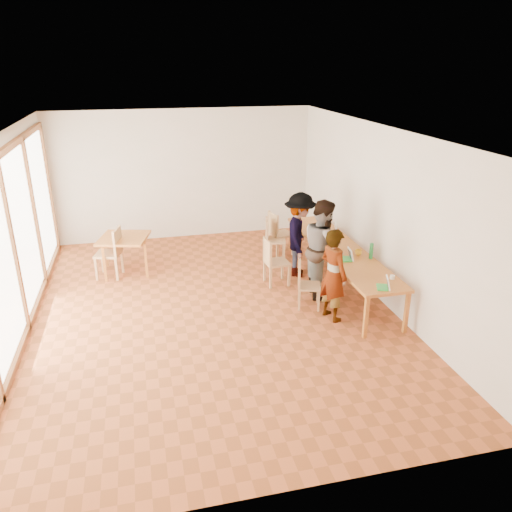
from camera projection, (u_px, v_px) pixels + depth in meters
The scene contains 25 objects.
ground at pixel (212, 310), 8.56m from camera, with size 8.00×8.00×0.00m, color #AE542A.
wall_back at pixel (184, 175), 11.62m from camera, with size 6.00×0.10×3.00m, color silver.
wall_front at pixel (275, 366), 4.39m from camera, with size 6.00×0.10×3.00m, color silver.
wall_right at pixel (380, 215), 8.65m from camera, with size 0.10×8.00×3.00m, color silver.
window_wall at pixel (10, 242), 7.37m from camera, with size 0.10×8.00×3.00m, color white.
ceiling at pixel (205, 131), 7.45m from camera, with size 6.00×8.00×0.04m, color white.
communal_table at pixel (339, 250), 9.29m from camera, with size 0.80×4.00×0.75m.
side_table at pixel (124, 241), 9.86m from camera, with size 0.90×0.90×0.75m.
chair_near at pixel (304, 280), 8.51m from camera, with size 0.48×0.48×0.44m.
chair_mid at pixel (272, 257), 9.35m from camera, with size 0.45×0.45×0.49m.
chair_far at pixel (271, 235), 10.55m from camera, with size 0.50×0.50×0.48m.
chair_empty at pixel (277, 229), 10.81m from camera, with size 0.53×0.53×0.51m.
chair_spare at pixel (113, 247), 9.68m from camera, with size 0.57×0.57×0.53m.
person_near at pixel (333, 275), 8.04m from camera, with size 0.57×0.37×1.55m, color gray.
person_mid at pixel (323, 248), 8.86m from camera, with size 0.86×0.67×1.77m, color gray.
person_far at pixel (300, 235), 9.69m from camera, with size 1.08×0.62×1.67m, color gray.
laptop_near at pixel (385, 285), 7.61m from camera, with size 0.26×0.28×0.19m.
laptop_mid at pixel (348, 257), 8.69m from camera, with size 0.24×0.27×0.21m.
laptop_far at pixel (334, 232), 9.95m from camera, with size 0.31×0.33×0.22m.
yellow_mug at pixel (358, 252), 8.91m from camera, with size 0.13×0.13×0.10m, color yellow.
green_bottle at pixel (371, 251), 8.72m from camera, with size 0.07×0.07×0.28m, color #237C39.
clear_glass at pixel (337, 257), 8.70m from camera, with size 0.07×0.07×0.09m, color silver.
condiment_cup at pixel (392, 277), 7.94m from camera, with size 0.08×0.08×0.06m, color white.
pink_phone at pixel (340, 259), 8.72m from camera, with size 0.05×0.10×0.01m, color #B83E68.
black_pouch at pixel (323, 233), 9.91m from camera, with size 0.16×0.26×0.09m, color black.
Camera 1 is at (-1.03, -7.58, 4.01)m, focal length 35.00 mm.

